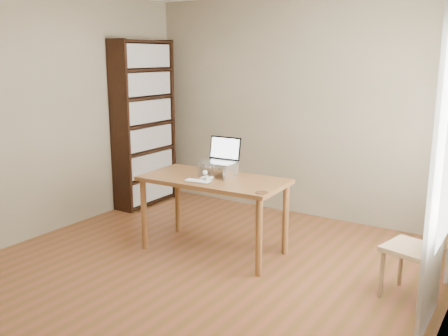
# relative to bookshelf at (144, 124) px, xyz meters

# --- Properties ---
(room) EXTENTS (4.04, 4.54, 2.64)m
(room) POSITION_rel_bookshelf_xyz_m (1.86, -1.54, 0.25)
(room) COLOR brown
(room) RESTS_ON ground
(bookshelf) EXTENTS (0.30, 0.90, 2.10)m
(bookshelf) POSITION_rel_bookshelf_xyz_m (0.00, 0.00, 0.00)
(bookshelf) COLOR black
(bookshelf) RESTS_ON ground
(desk) EXTENTS (1.43, 0.76, 0.75)m
(desk) POSITION_rel_bookshelf_xyz_m (1.66, -0.89, -0.40)
(desk) COLOR brown
(desk) RESTS_ON ground
(laptop_stand) EXTENTS (0.32, 0.25, 0.13)m
(laptop_stand) POSITION_rel_bookshelf_xyz_m (1.66, -0.81, -0.22)
(laptop_stand) COLOR silver
(laptop_stand) RESTS_ON desk
(laptop) EXTENTS (0.35, 0.29, 0.24)m
(laptop) POSITION_rel_bookshelf_xyz_m (1.66, -0.75, -0.11)
(laptop) COLOR silver
(laptop) RESTS_ON laptop_stand
(keyboard) EXTENTS (0.27, 0.15, 0.02)m
(keyboard) POSITION_rel_bookshelf_xyz_m (1.64, -1.11, -0.29)
(keyboard) COLOR silver
(keyboard) RESTS_ON desk
(coaster) EXTENTS (0.11, 0.11, 0.01)m
(coaster) POSITION_rel_bookshelf_xyz_m (2.31, -1.11, -0.30)
(coaster) COLOR #51351C
(coaster) RESTS_ON desk
(cat) EXTENTS (0.25, 0.49, 0.16)m
(cat) POSITION_rel_bookshelf_xyz_m (1.66, -0.78, -0.23)
(cat) COLOR #484038
(cat) RESTS_ON desk
(chair) EXTENTS (0.47, 0.47, 0.88)m
(chair) POSITION_rel_bookshelf_xyz_m (3.60, -0.87, -0.58)
(chair) COLOR tan
(chair) RESTS_ON ground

